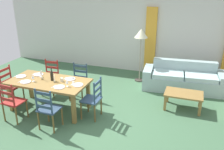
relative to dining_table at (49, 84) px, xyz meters
name	(u,v)px	position (x,y,z in m)	size (l,w,h in m)	color
ground_plane	(98,115)	(1.21, 0.10, -0.67)	(9.60, 9.60, 0.02)	#3B6142
wall_far	(135,32)	(1.21, 3.40, 0.69)	(9.60, 0.16, 2.70)	silver
curtain_panel_left	(150,42)	(1.78, 3.26, 0.44)	(0.35, 0.08, 2.20)	gold
dining_table	(49,84)	(0.00, 0.00, 0.00)	(1.90, 0.96, 0.75)	olive
dining_chair_near_left	(12,101)	(-0.47, -0.73, -0.19)	(0.45, 0.43, 0.96)	maroon
dining_chair_near_right	(48,109)	(0.45, -0.75, -0.19)	(0.43, 0.41, 0.96)	#2B4158
dining_chair_far_left	(51,77)	(-0.46, 0.77, -0.19)	(0.44, 0.42, 0.96)	maroon
dining_chair_far_right	(79,82)	(0.41, 0.75, -0.19)	(0.43, 0.41, 0.96)	#2A4356
dining_chair_head_west	(10,85)	(-1.14, -0.02, -0.19)	(0.41, 0.43, 0.96)	maroon
dining_chair_head_east	(93,99)	(1.15, -0.01, -0.19)	(0.41, 0.43, 0.96)	navy
dinner_plate_near_left	(26,82)	(-0.45, -0.25, 0.10)	(0.24, 0.24, 0.02)	white
fork_near_left	(20,81)	(-0.60, -0.25, 0.09)	(0.02, 0.17, 0.01)	silver
dinner_plate_near_right	(59,87)	(0.45, -0.25, 0.10)	(0.24, 0.24, 0.02)	white
fork_near_right	(53,86)	(0.30, -0.25, 0.09)	(0.02, 0.17, 0.01)	silver
dinner_plate_far_left	(38,74)	(-0.45, 0.25, 0.10)	(0.24, 0.24, 0.02)	white
fork_far_left	(33,74)	(-0.60, 0.25, 0.09)	(0.02, 0.17, 0.01)	silver
dinner_plate_far_right	(70,79)	(0.45, 0.25, 0.10)	(0.24, 0.24, 0.02)	white
fork_far_right	(65,78)	(0.30, 0.25, 0.09)	(0.02, 0.17, 0.01)	silver
dinner_plate_head_west	(21,76)	(-0.78, 0.00, 0.10)	(0.24, 0.24, 0.02)	white
fork_head_west	(16,76)	(-0.93, 0.00, 0.09)	(0.02, 0.17, 0.01)	silver
dinner_plate_head_east	(78,85)	(0.78, 0.00, 0.10)	(0.24, 0.24, 0.02)	white
fork_head_east	(72,84)	(0.63, 0.00, 0.09)	(0.02, 0.17, 0.01)	silver
wine_bottle	(52,76)	(0.08, 0.05, 0.20)	(0.07, 0.07, 0.32)	black
wine_glass_near_left	(33,77)	(-0.31, -0.15, 0.20)	(0.06, 0.06, 0.16)	white
wine_glass_near_right	(67,82)	(0.59, -0.14, 0.20)	(0.06, 0.06, 0.16)	white
wine_glass_far_left	(40,73)	(-0.31, 0.15, 0.20)	(0.06, 0.06, 0.16)	white
wine_glass_far_right	(73,78)	(0.60, 0.12, 0.20)	(0.06, 0.06, 0.16)	white
coffee_cup_primary	(62,80)	(0.33, 0.07, 0.13)	(0.07, 0.07, 0.09)	beige
candle_tall	(42,77)	(-0.18, 0.02, 0.15)	(0.05, 0.05, 0.23)	#998C66
candle_short	(55,80)	(0.20, -0.04, 0.14)	(0.05, 0.05, 0.19)	#998C66
couch	(183,79)	(2.98, 2.31, -0.37)	(2.34, 1.01, 0.80)	#92ADAC
coffee_table	(184,95)	(3.06, 1.10, -0.31)	(0.90, 0.56, 0.42)	olive
standing_lamp	(141,37)	(1.63, 2.50, 0.75)	(0.40, 0.40, 1.64)	#332D28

